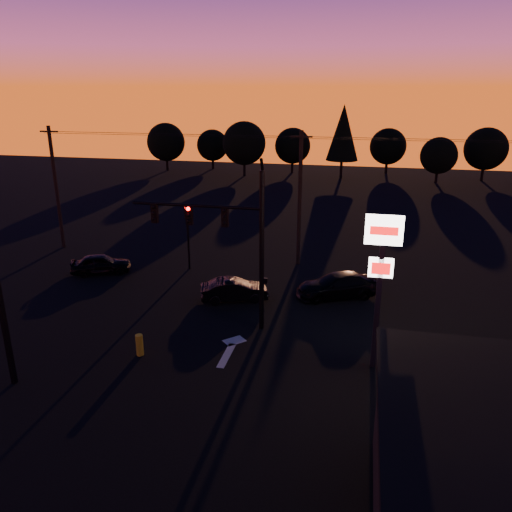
{
  "coord_description": "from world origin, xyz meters",
  "views": [
    {
      "loc": [
        6.08,
        -18.31,
        11.64
      ],
      "look_at": [
        1.0,
        5.0,
        3.5
      ],
      "focal_mm": 35.0,
      "sensor_mm": 36.0,
      "label": 1
    }
  ],
  "objects_px": {
    "secondary_signal": "(188,228)",
    "car_right": "(337,285)",
    "pylon_sign": "(381,260)",
    "car_mid": "(234,290)",
    "traffic_signal_mast": "(229,233)",
    "car_left": "(101,264)",
    "bollard": "(140,345)",
    "suv_parked": "(476,405)"
  },
  "relations": [
    {
      "from": "traffic_signal_mast",
      "to": "suv_parked",
      "type": "bearing_deg",
      "value": -27.83
    },
    {
      "from": "car_mid",
      "to": "car_right",
      "type": "xyz_separation_m",
      "value": [
        5.71,
        1.79,
        0.06
      ]
    },
    {
      "from": "secondary_signal",
      "to": "bollard",
      "type": "relative_size",
      "value": 4.32
    },
    {
      "from": "pylon_sign",
      "to": "car_mid",
      "type": "distance_m",
      "value": 10.46
    },
    {
      "from": "bollard",
      "to": "car_right",
      "type": "bearing_deg",
      "value": 46.01
    },
    {
      "from": "traffic_signal_mast",
      "to": "car_right",
      "type": "bearing_deg",
      "value": 43.9
    },
    {
      "from": "car_left",
      "to": "suv_parked",
      "type": "relative_size",
      "value": 0.72
    },
    {
      "from": "car_mid",
      "to": "suv_parked",
      "type": "height_order",
      "value": "suv_parked"
    },
    {
      "from": "traffic_signal_mast",
      "to": "car_right",
      "type": "xyz_separation_m",
      "value": [
        5.09,
        4.89,
        -4.24
      ]
    },
    {
      "from": "traffic_signal_mast",
      "to": "car_mid",
      "type": "relative_size",
      "value": 2.24
    },
    {
      "from": "bollard",
      "to": "car_mid",
      "type": "relative_size",
      "value": 0.26
    },
    {
      "from": "bollard",
      "to": "car_left",
      "type": "xyz_separation_m",
      "value": [
        -6.99,
        9.26,
        0.14
      ]
    },
    {
      "from": "car_left",
      "to": "car_right",
      "type": "relative_size",
      "value": 0.79
    },
    {
      "from": "car_mid",
      "to": "suv_parked",
      "type": "relative_size",
      "value": 0.73
    },
    {
      "from": "pylon_sign",
      "to": "bollard",
      "type": "distance_m",
      "value": 11.35
    },
    {
      "from": "car_left",
      "to": "car_mid",
      "type": "distance_m",
      "value": 9.94
    },
    {
      "from": "secondary_signal",
      "to": "car_right",
      "type": "xyz_separation_m",
      "value": [
        9.99,
        -2.6,
        -2.17
      ]
    },
    {
      "from": "pylon_sign",
      "to": "car_mid",
      "type": "bearing_deg",
      "value": 144.04
    },
    {
      "from": "secondary_signal",
      "to": "pylon_sign",
      "type": "distance_m",
      "value": 15.75
    },
    {
      "from": "pylon_sign",
      "to": "car_mid",
      "type": "xyz_separation_m",
      "value": [
        -7.72,
        5.6,
        -4.28
      ]
    },
    {
      "from": "car_left",
      "to": "car_right",
      "type": "height_order",
      "value": "car_right"
    },
    {
      "from": "traffic_signal_mast",
      "to": "secondary_signal",
      "type": "height_order",
      "value": "traffic_signal_mast"
    },
    {
      "from": "car_left",
      "to": "car_right",
      "type": "bearing_deg",
      "value": -116.29
    },
    {
      "from": "secondary_signal",
      "to": "car_right",
      "type": "bearing_deg",
      "value": -14.59
    },
    {
      "from": "pylon_sign",
      "to": "car_mid",
      "type": "relative_size",
      "value": 1.78
    },
    {
      "from": "traffic_signal_mast",
      "to": "car_left",
      "type": "height_order",
      "value": "traffic_signal_mast"
    },
    {
      "from": "traffic_signal_mast",
      "to": "car_right",
      "type": "height_order",
      "value": "traffic_signal_mast"
    },
    {
      "from": "pylon_sign",
      "to": "car_right",
      "type": "relative_size",
      "value": 1.42
    },
    {
      "from": "suv_parked",
      "to": "car_right",
      "type": "bearing_deg",
      "value": 109.39
    },
    {
      "from": "car_mid",
      "to": "suv_parked",
      "type": "bearing_deg",
      "value": -148.12
    },
    {
      "from": "bollard",
      "to": "car_left",
      "type": "relative_size",
      "value": 0.27
    },
    {
      "from": "traffic_signal_mast",
      "to": "suv_parked",
      "type": "height_order",
      "value": "traffic_signal_mast"
    },
    {
      "from": "traffic_signal_mast",
      "to": "secondary_signal",
      "type": "relative_size",
      "value": 1.97
    },
    {
      "from": "secondary_signal",
      "to": "car_right",
      "type": "distance_m",
      "value": 10.54
    },
    {
      "from": "car_right",
      "to": "suv_parked",
      "type": "distance_m",
      "value": 11.93
    },
    {
      "from": "secondary_signal",
      "to": "car_right",
      "type": "relative_size",
      "value": 0.91
    },
    {
      "from": "secondary_signal",
      "to": "bollard",
      "type": "height_order",
      "value": "secondary_signal"
    },
    {
      "from": "secondary_signal",
      "to": "pylon_sign",
      "type": "xyz_separation_m",
      "value": [
        12.0,
        -9.99,
        2.05
      ]
    },
    {
      "from": "traffic_signal_mast",
      "to": "suv_parked",
      "type": "xyz_separation_m",
      "value": [
        10.69,
        -5.64,
        -4.21
      ]
    },
    {
      "from": "car_mid",
      "to": "car_right",
      "type": "bearing_deg",
      "value": -93.01
    },
    {
      "from": "car_right",
      "to": "traffic_signal_mast",
      "type": "bearing_deg",
      "value": -69.61
    },
    {
      "from": "secondary_signal",
      "to": "bollard",
      "type": "xyz_separation_m",
      "value": [
        1.62,
        -11.26,
        -2.36
      ]
    }
  ]
}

